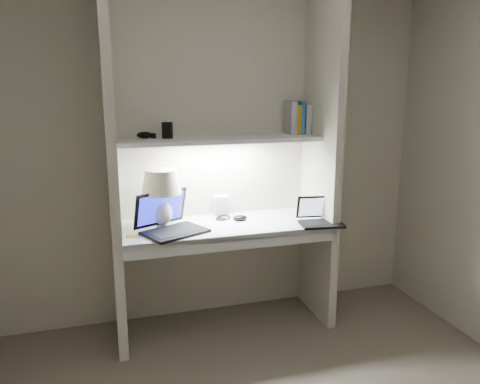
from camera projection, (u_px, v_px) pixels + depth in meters
name	position (u px, v px, depth m)	size (l,w,h in m)	color
back_wall	(214.00, 150.00, 3.42)	(3.20, 0.01, 2.50)	beige
alcove_panel_left	(112.00, 161.00, 2.96)	(0.06, 0.55, 2.50)	beige
alcove_panel_right	(321.00, 152.00, 3.36)	(0.06, 0.55, 2.50)	beige
desk	(224.00, 227.00, 3.27)	(1.40, 0.55, 0.04)	white
desk_apron	(234.00, 242.00, 3.03)	(1.46, 0.03, 0.10)	silver
shelf	(220.00, 139.00, 3.23)	(1.40, 0.36, 0.03)	silver
strip_light	(220.00, 143.00, 3.23)	(0.60, 0.04, 0.01)	white
table_lamp	(162.00, 189.00, 3.14)	(0.27, 0.27, 0.40)	white
laptop_main	(170.00, 223.00, 3.09)	(0.50, 0.47, 0.26)	black
laptop_netbook	(320.00, 218.00, 3.27)	(0.32, 0.29, 0.18)	black
speaker	(221.00, 205.00, 3.47)	(0.11, 0.07, 0.15)	silver
mouse	(240.00, 218.00, 3.34)	(0.11, 0.07, 0.04)	black
cable_coil	(224.00, 218.00, 3.40)	(0.10, 0.10, 0.01)	black
sticky_note	(131.00, 236.00, 3.00)	(0.07, 0.07, 0.00)	yellow
book_row	(301.00, 118.00, 3.46)	(0.23, 0.16, 0.24)	white
shelf_box	(167.00, 130.00, 3.15)	(0.06, 0.05, 0.11)	black
shelf_gadget	(145.00, 135.00, 3.14)	(0.11, 0.08, 0.05)	black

